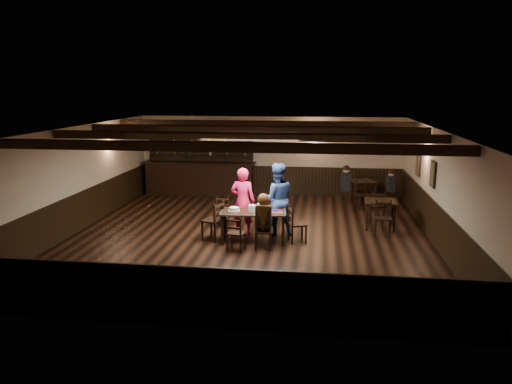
# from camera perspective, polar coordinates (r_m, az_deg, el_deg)

# --- Properties ---
(ground) EXTENTS (10.00, 10.00, 0.00)m
(ground) POSITION_cam_1_polar(r_m,az_deg,el_deg) (12.65, -0.76, -5.00)
(ground) COLOR black
(ground) RESTS_ON ground
(room_shell) EXTENTS (9.02, 10.02, 2.71)m
(room_shell) POSITION_cam_1_polar(r_m,az_deg,el_deg) (12.29, -0.71, 2.85)
(room_shell) COLOR beige
(room_shell) RESTS_ON ground
(dining_table) EXTENTS (1.62, 0.91, 0.75)m
(dining_table) POSITION_cam_1_polar(r_m,az_deg,el_deg) (12.02, -0.32, -2.59)
(dining_table) COLOR black
(dining_table) RESTS_ON ground
(chair_near_left) EXTENTS (0.44, 0.43, 0.82)m
(chair_near_left) POSITION_cam_1_polar(r_m,az_deg,el_deg) (11.35, -2.42, -4.49)
(chair_near_left) COLOR black
(chair_near_left) RESTS_ON ground
(chair_near_right) EXTENTS (0.40, 0.38, 0.83)m
(chair_near_right) POSITION_cam_1_polar(r_m,az_deg,el_deg) (11.45, 0.83, -4.30)
(chair_near_right) COLOR black
(chair_near_right) RESTS_ON ground
(chair_end_left) EXTENTS (0.57, 0.58, 0.97)m
(chair_end_left) POSITION_cam_1_polar(r_m,az_deg,el_deg) (12.18, -4.63, -2.94)
(chair_end_left) COLOR black
(chair_end_left) RESTS_ON ground
(chair_end_right) EXTENTS (0.50, 0.52, 0.89)m
(chair_end_right) POSITION_cam_1_polar(r_m,az_deg,el_deg) (12.02, 4.40, -3.36)
(chair_end_right) COLOR black
(chair_end_right) RESTS_ON ground
(chair_far_pushed) EXTENTS (0.43, 0.41, 0.80)m
(chair_far_pushed) POSITION_cam_1_polar(r_m,az_deg,el_deg) (13.42, -3.82, -1.96)
(chair_far_pushed) COLOR black
(chair_far_pushed) RESTS_ON ground
(woman_pink) EXTENTS (0.65, 0.45, 1.71)m
(woman_pink) POSITION_cam_1_polar(r_m,az_deg,el_deg) (12.58, -1.52, -1.06)
(woman_pink) COLOR #E72165
(woman_pink) RESTS_ON ground
(man_blue) EXTENTS (1.04, 0.90, 1.83)m
(man_blue) POSITION_cam_1_polar(r_m,az_deg,el_deg) (12.55, 2.37, -0.82)
(man_blue) COLOR navy
(man_blue) RESTS_ON ground
(seated_person) EXTENTS (0.36, 0.54, 0.88)m
(seated_person) POSITION_cam_1_polar(r_m,az_deg,el_deg) (11.41, 0.86, -2.42)
(seated_person) COLOR black
(seated_person) RESTS_ON ground
(cake) EXTENTS (0.28, 0.28, 0.09)m
(cake) POSITION_cam_1_polar(r_m,az_deg,el_deg) (12.05, -2.51, -1.97)
(cake) COLOR white
(cake) RESTS_ON dining_table
(plate_stack_a) EXTENTS (0.18, 0.18, 0.17)m
(plate_stack_a) POSITION_cam_1_polar(r_m,az_deg,el_deg) (11.94, -0.45, -1.87)
(plate_stack_a) COLOR white
(plate_stack_a) RESTS_ON dining_table
(plate_stack_b) EXTENTS (0.16, 0.16, 0.19)m
(plate_stack_b) POSITION_cam_1_polar(r_m,az_deg,el_deg) (11.97, 0.50, -1.78)
(plate_stack_b) COLOR white
(plate_stack_b) RESTS_ON dining_table
(tea_light) EXTENTS (0.05, 0.05, 0.06)m
(tea_light) POSITION_cam_1_polar(r_m,az_deg,el_deg) (12.05, 0.05, -2.04)
(tea_light) COLOR #A5A8AD
(tea_light) RESTS_ON dining_table
(salt_shaker) EXTENTS (0.03, 0.03, 0.08)m
(salt_shaker) POSITION_cam_1_polar(r_m,az_deg,el_deg) (11.88, 1.30, -2.15)
(salt_shaker) COLOR silver
(salt_shaker) RESTS_ON dining_table
(pepper_shaker) EXTENTS (0.04, 0.04, 0.09)m
(pepper_shaker) POSITION_cam_1_polar(r_m,az_deg,el_deg) (11.91, 1.54, -2.09)
(pepper_shaker) COLOR #A5A8AD
(pepper_shaker) RESTS_ON dining_table
(drink_glass) EXTENTS (0.06, 0.06, 0.10)m
(drink_glass) POSITION_cam_1_polar(r_m,az_deg,el_deg) (12.13, 1.25, -1.82)
(drink_glass) COLOR silver
(drink_glass) RESTS_ON dining_table
(menu_red) EXTENTS (0.36, 0.27, 0.00)m
(menu_red) POSITION_cam_1_polar(r_m,az_deg,el_deg) (11.93, 2.30, -2.29)
(menu_red) COLOR maroon
(menu_red) RESTS_ON dining_table
(menu_blue) EXTENTS (0.38, 0.34, 0.00)m
(menu_blue) POSITION_cam_1_polar(r_m,az_deg,el_deg) (12.11, 2.06, -2.07)
(menu_blue) COLOR #0F1B4F
(menu_blue) RESTS_ON dining_table
(bar_counter) EXTENTS (3.89, 0.70, 2.20)m
(bar_counter) POSITION_cam_1_polar(r_m,az_deg,el_deg) (17.46, -6.43, 2.09)
(bar_counter) COLOR black
(bar_counter) RESTS_ON ground
(back_table_a) EXTENTS (0.87, 0.87, 0.75)m
(back_table_a) POSITION_cam_1_polar(r_m,az_deg,el_deg) (13.56, 14.05, -1.36)
(back_table_a) COLOR black
(back_table_a) RESTS_ON ground
(back_table_b) EXTENTS (1.02, 1.02, 0.75)m
(back_table_b) POSITION_cam_1_polar(r_m,az_deg,el_deg) (16.28, 11.97, 0.91)
(back_table_b) COLOR black
(back_table_b) RESTS_ON ground
(bg_patron_left) EXTENTS (0.27, 0.41, 0.81)m
(bg_patron_left) POSITION_cam_1_polar(r_m,az_deg,el_deg) (15.93, 10.24, 1.58)
(bg_patron_left) COLOR black
(bg_patron_left) RESTS_ON ground
(bg_patron_right) EXTENTS (0.27, 0.37, 0.70)m
(bg_patron_right) POSITION_cam_1_polar(r_m,az_deg,el_deg) (16.15, 15.15, 1.27)
(bg_patron_right) COLOR black
(bg_patron_right) RESTS_ON ground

